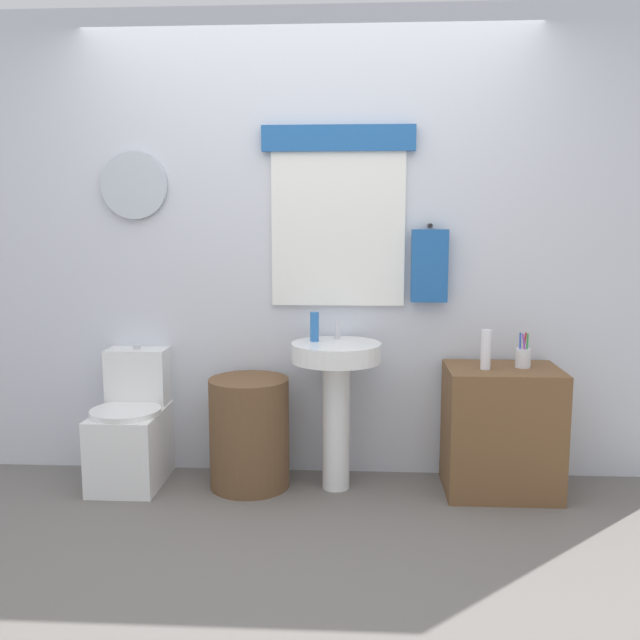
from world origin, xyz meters
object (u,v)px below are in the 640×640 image
Objects in this scene: laundry_hamper at (249,433)px; pedestal_sink at (336,382)px; soap_bottle at (315,327)px; toothbrush_cup at (523,357)px; toilet at (132,431)px; lotion_bottle at (486,350)px; wooden_cabinet at (501,430)px.

pedestal_sink is at bearing -0.00° from laundry_hamper.
soap_bottle reaches higher than toothbrush_cup.
toilet is 1.99m from lotion_bottle.
toothbrush_cup is at bearing 16.06° from lotion_bottle.
wooden_cabinet is 1.15m from soap_bottle.
laundry_hamper is 1.36m from wooden_cabinet.
pedestal_sink is 3.85× the size of lotion_bottle.
laundry_hamper is 2.89× the size of lotion_bottle.
laundry_hamper is 3.27× the size of toothbrush_cup.
soap_bottle is (-0.12, 0.05, 0.29)m from pedestal_sink.
laundry_hamper is at bearing 180.00° from wooden_cabinet.
soap_bottle is 0.91m from lotion_bottle.
toilet is at bearing -178.94° from soap_bottle.
wooden_cabinet is 4.26× the size of soap_bottle.
lotion_bottle reaches higher than wooden_cabinet.
lotion_bottle reaches higher than pedestal_sink.
laundry_hamper is 1.35m from lotion_bottle.
toothbrush_cup is at bearing 0.78° from laundry_hamper.
lotion_bottle is (0.90, -0.09, -0.10)m from soap_bottle.
toothbrush_cup is (0.21, 0.06, -0.05)m from lotion_bottle.
laundry_hamper is at bearing 178.18° from lotion_bottle.
soap_bottle is (1.02, 0.02, 0.60)m from toilet.
toilet is at bearing 177.88° from lotion_bottle.
pedestal_sink is 4.36× the size of toothbrush_cup.
wooden_cabinet is at bearing -2.84° from soap_bottle.
toothbrush_cup is (2.13, -0.01, 0.45)m from toilet.
lotion_bottle is at bearing -5.69° from soap_bottle.
pedestal_sink is 1.18× the size of wooden_cabinet.
lotion_bottle is 0.22m from toothbrush_cup.
pedestal_sink reaches higher than wooden_cabinet.
pedestal_sink is 1.00m from toothbrush_cup.
laundry_hamper is (0.67, -0.03, 0.01)m from toilet.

